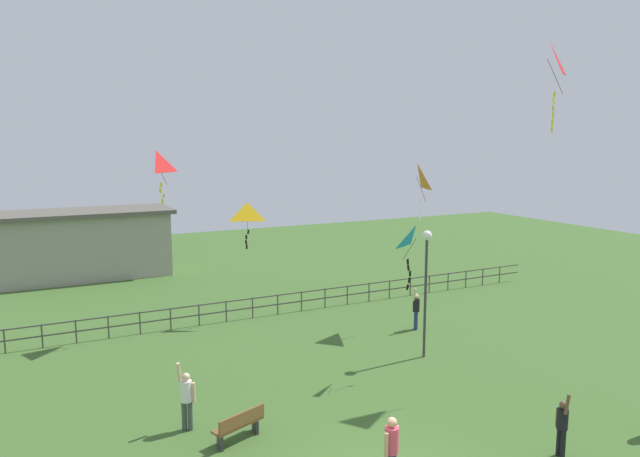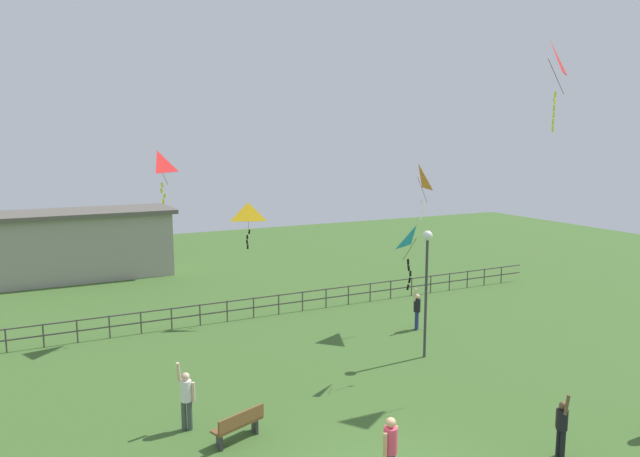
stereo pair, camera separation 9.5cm
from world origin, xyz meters
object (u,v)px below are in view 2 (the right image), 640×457
at_px(person_4, 390,448).
at_px(kite_1, 248,214).
at_px(kite_4, 418,178).
at_px(kite_5, 416,241).
at_px(person_0, 186,396).
at_px(kite_3, 158,164).
at_px(person_2, 562,425).
at_px(kite_6, 549,62).
at_px(lamppost, 427,267).
at_px(person_1, 417,309).
at_px(park_bench, 239,425).

relative_size(person_4, kite_1, 0.88).
height_order(kite_4, kite_5, kite_4).
xyz_separation_m(person_0, kite_5, (7.88, 0.41, 3.67)).
bearing_deg(kite_1, kite_4, -34.31).
xyz_separation_m(person_0, kite_3, (1.16, 8.80, 6.06)).
relative_size(person_2, kite_6, 0.60).
xyz_separation_m(kite_5, kite_6, (3.99, -1.50, 5.84)).
relative_size(kite_1, kite_6, 0.67).
bearing_deg(person_2, kite_1, 101.60).
distance_m(lamppost, person_0, 9.68).
height_order(lamppost, person_1, lamppost).
xyz_separation_m(park_bench, kite_3, (0.07, 10.03, 6.57)).
height_order(kite_1, kite_4, kite_4).
height_order(park_bench, kite_4, kite_4).
bearing_deg(person_2, kite_3, 115.72).
height_order(person_0, person_4, person_0).
relative_size(park_bench, kite_1, 0.79).
bearing_deg(kite_3, person_1, -24.78).
xyz_separation_m(park_bench, person_0, (-1.09, 1.23, 0.52)).
bearing_deg(kite_1, lamppost, -61.21).
xyz_separation_m(kite_1, kite_6, (6.79, -10.22, 5.75)).
xyz_separation_m(kite_1, kite_3, (-3.93, -0.33, 2.29)).
xyz_separation_m(lamppost, kite_5, (-1.36, -1.16, 1.22)).
height_order(lamppost, kite_1, kite_1).
bearing_deg(person_0, kite_1, 60.87).
bearing_deg(person_4, person_2, -9.97).
relative_size(person_4, kite_6, 0.59).
height_order(park_bench, person_4, person_4).
distance_m(person_1, person_4, 11.73).
xyz_separation_m(park_bench, person_1, (9.77, 5.55, 0.45)).
xyz_separation_m(park_bench, kite_6, (10.78, 0.14, 10.03)).
bearing_deg(kite_6, person_2, -129.56).
height_order(person_4, kite_4, kite_4).
distance_m(lamppost, kite_3, 11.42).
relative_size(person_0, kite_1, 0.99).
relative_size(person_0, kite_5, 0.89).
relative_size(lamppost, kite_6, 1.62).
relative_size(person_2, person_4, 1.02).
height_order(lamppost, person_0, lamppost).
distance_m(person_4, kite_4, 13.56).
bearing_deg(kite_1, park_bench, -111.07).
bearing_deg(person_0, lamppost, 9.66).
bearing_deg(lamppost, person_0, -170.34).
distance_m(person_1, kite_5, 6.17).
bearing_deg(kite_6, kite_1, 123.60).
bearing_deg(kite_5, person_1, 52.70).
height_order(person_2, person_4, person_2).
bearing_deg(person_1, person_0, -158.30).
relative_size(person_0, kite_6, 0.66).
height_order(kite_1, kite_5, kite_1).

